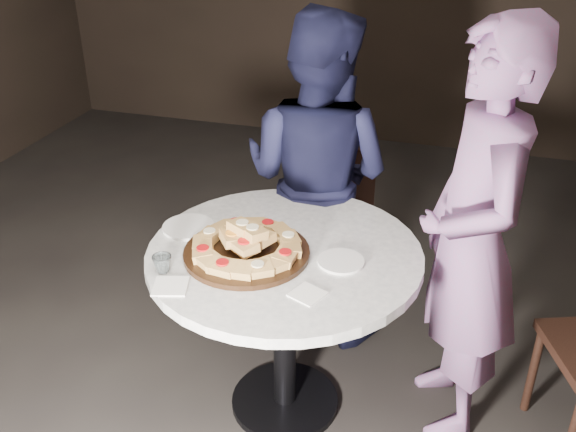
{
  "coord_description": "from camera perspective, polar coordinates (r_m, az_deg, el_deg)",
  "views": [
    {
      "loc": [
        0.74,
        -2.0,
        2.2
      ],
      "look_at": [
        0.1,
        0.16,
        0.97
      ],
      "focal_mm": 40.0,
      "sensor_mm": 36.0,
      "label": 1
    }
  ],
  "objects": [
    {
      "name": "plate_right",
      "position": [
        2.52,
        4.73,
        -4.03
      ],
      "size": [
        0.24,
        0.24,
        0.01
      ],
      "primitive_type": "cylinder",
      "rotation": [
        0.0,
        0.0,
        -0.43
      ],
      "color": "white",
      "rests_on": "table"
    },
    {
      "name": "napkin_far",
      "position": [
        2.33,
        1.74,
        -6.95
      ],
      "size": [
        0.14,
        0.14,
        0.01
      ],
      "primitive_type": "cube",
      "rotation": [
        0.0,
        0.0,
        -0.4
      ],
      "color": "white",
      "rests_on": "table"
    },
    {
      "name": "serving_board",
      "position": [
        2.56,
        -3.69,
        -3.26
      ],
      "size": [
        0.52,
        0.52,
        0.02
      ],
      "primitive_type": "cylinder",
      "rotation": [
        0.0,
        0.0,
        0.04
      ],
      "color": "black",
      "rests_on": "table"
    },
    {
      "name": "diner_teal",
      "position": [
        2.63,
        15.96,
        -2.36
      ],
      "size": [
        0.6,
        0.75,
        1.79
      ],
      "primitive_type": "imported",
      "rotation": [
        0.0,
        0.0,
        -1.27
      ],
      "color": "slate",
      "rests_on": "ground"
    },
    {
      "name": "chair_far",
      "position": [
        3.76,
        4.47,
        1.6
      ],
      "size": [
        0.48,
        0.49,
        0.86
      ],
      "rotation": [
        0.0,
        0.0,
        3.35
      ],
      "color": "black",
      "rests_on": "ground"
    },
    {
      "name": "diner_navy",
      "position": [
        3.2,
        2.54,
        3.43
      ],
      "size": [
        0.94,
        0.81,
        1.67
      ],
      "primitive_type": "imported",
      "rotation": [
        0.0,
        0.0,
        2.91
      ],
      "color": "#151632",
      "rests_on": "ground"
    },
    {
      "name": "focaccia_pile",
      "position": [
        2.54,
        -3.71,
        -2.41
      ],
      "size": [
        0.46,
        0.44,
        0.12
      ],
      "rotation": [
        0.0,
        0.0,
        -0.19
      ],
      "color": "#B98948",
      "rests_on": "serving_board"
    },
    {
      "name": "table",
      "position": [
        2.67,
        -0.31,
        -5.88
      ],
      "size": [
        1.47,
        1.47,
        0.84
      ],
      "rotation": [
        0.0,
        0.0,
        -0.4
      ],
      "color": "black",
      "rests_on": "ground"
    },
    {
      "name": "napkin_near",
      "position": [
        2.41,
        -10.4,
        -6.14
      ],
      "size": [
        0.15,
        0.15,
        0.01
      ],
      "primitive_type": "cube",
      "rotation": [
        0.0,
        0.0,
        0.28
      ],
      "color": "white",
      "rests_on": "table"
    },
    {
      "name": "water_glass",
      "position": [
        2.49,
        -11.11,
        -4.19
      ],
      "size": [
        0.09,
        0.09,
        0.07
      ],
      "primitive_type": "imported",
      "rotation": [
        0.0,
        0.0,
        -0.19
      ],
      "color": "silver",
      "rests_on": "table"
    },
    {
      "name": "plate_left",
      "position": [
        2.77,
        -8.85,
        -0.96
      ],
      "size": [
        0.24,
        0.24,
        0.01
      ],
      "primitive_type": "cylinder",
      "rotation": [
        0.0,
        0.0,
        -0.08
      ],
      "color": "white",
      "rests_on": "table"
    },
    {
      "name": "floor",
      "position": [
        3.06,
        -2.85,
        -17.33
      ],
      "size": [
        7.0,
        7.0,
        0.0
      ],
      "primitive_type": "plane",
      "color": "black",
      "rests_on": "ground"
    }
  ]
}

